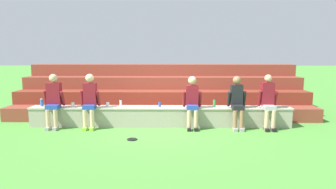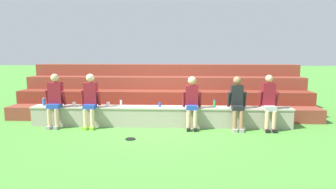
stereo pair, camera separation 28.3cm
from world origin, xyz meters
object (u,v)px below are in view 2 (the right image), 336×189
(person_left_of_center, at_px, (90,99))
(plastic_cup_left_end, at_px, (108,104))
(plastic_cup_middle, at_px, (160,105))
(plastic_cup_right_end, at_px, (74,104))
(water_bottle_near_left, at_px, (121,103))
(water_bottle_mid_right, at_px, (214,104))
(frisbee, at_px, (130,139))
(person_far_left, at_px, (55,98))
(water_bottle_mid_left, at_px, (44,102))
(person_right_of_center, at_px, (237,101))
(person_far_right, at_px, (269,101))
(person_center, at_px, (192,101))

(person_left_of_center, bearing_deg, plastic_cup_left_end, 30.13)
(plastic_cup_middle, distance_m, plastic_cup_right_end, 2.40)
(water_bottle_near_left, xyz_separation_m, plastic_cup_right_end, (-1.31, -0.07, -0.03))
(water_bottle_mid_right, relative_size, frisbee, 0.89)
(person_far_left, height_order, plastic_cup_middle, person_far_left)
(water_bottle_mid_left, bearing_deg, person_right_of_center, -3.27)
(person_right_of_center, xyz_separation_m, frisbee, (-2.68, -1.06, -0.75))
(water_bottle_mid_left, bearing_deg, plastic_cup_right_end, -6.83)
(plastic_cup_left_end, bearing_deg, person_far_right, -3.21)
(person_left_of_center, bearing_deg, person_far_left, 179.29)
(person_far_left, bearing_deg, frisbee, -25.30)
(person_center, xyz_separation_m, plastic_cup_middle, (-0.88, 0.27, -0.16))
(person_far_left, xyz_separation_m, water_bottle_near_left, (1.76, 0.26, -0.16))
(water_bottle_near_left, bearing_deg, plastic_cup_middle, -0.35)
(person_center, bearing_deg, person_far_left, 179.80)
(person_far_left, distance_m, water_bottle_near_left, 1.79)
(water_bottle_near_left, relative_size, plastic_cup_right_end, 1.66)
(water_bottle_mid_left, bearing_deg, plastic_cup_left_end, -2.11)
(person_left_of_center, distance_m, plastic_cup_right_end, 0.60)
(person_right_of_center, relative_size, plastic_cup_middle, 12.42)
(water_bottle_near_left, bearing_deg, person_center, -7.96)
(person_left_of_center, relative_size, person_right_of_center, 1.04)
(person_right_of_center, bearing_deg, plastic_cup_right_end, 177.46)
(person_right_of_center, relative_size, water_bottle_mid_left, 6.57)
(person_right_of_center, distance_m, plastic_cup_middle, 2.10)
(person_far_right, height_order, water_bottle_mid_left, person_far_right)
(person_center, relative_size, water_bottle_near_left, 6.92)
(person_right_of_center, bearing_deg, person_left_of_center, -179.90)
(person_far_left, bearing_deg, plastic_cup_left_end, 9.45)
(plastic_cup_left_end, bearing_deg, water_bottle_near_left, 4.44)
(person_center, relative_size, frisbee, 5.87)
(person_far_left, xyz_separation_m, plastic_cup_middle, (2.85, 0.26, -0.19))
(water_bottle_mid_left, bearing_deg, water_bottle_near_left, -1.06)
(person_left_of_center, distance_m, water_bottle_near_left, 0.84)
(plastic_cup_left_end, distance_m, frisbee, 1.66)
(person_far_right, bearing_deg, plastic_cup_middle, 174.80)
(water_bottle_near_left, relative_size, plastic_cup_left_end, 1.66)
(person_left_of_center, xyz_separation_m, person_center, (2.75, -0.00, -0.03))
(water_bottle_near_left, distance_m, plastic_cup_right_end, 1.31)
(person_far_left, bearing_deg, plastic_cup_right_end, 23.22)
(water_bottle_near_left, distance_m, plastic_cup_left_end, 0.36)
(person_center, distance_m, water_bottle_mid_left, 4.21)
(water_bottle_mid_left, bearing_deg, water_bottle_mid_right, -0.94)
(person_right_of_center, relative_size, water_bottle_mid_right, 6.59)
(person_far_left, bearing_deg, person_right_of_center, -0.06)
(person_far_left, height_order, water_bottle_mid_left, person_far_left)
(person_left_of_center, height_order, water_bottle_mid_left, person_left_of_center)
(person_right_of_center, xyz_separation_m, water_bottle_mid_left, (-5.39, 0.31, -0.11))
(frisbee, bearing_deg, plastic_cup_right_end, 145.04)
(person_far_right, height_order, water_bottle_mid_right, person_far_right)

